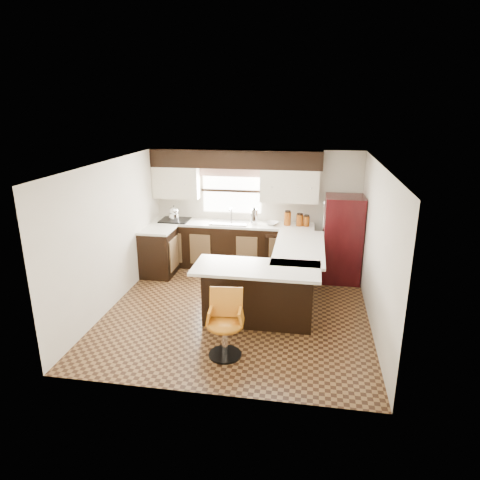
% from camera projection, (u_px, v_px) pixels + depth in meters
% --- Properties ---
extents(floor, '(4.40, 4.40, 0.00)m').
position_uv_depth(floor, '(238.00, 309.00, 7.09)').
color(floor, '#49301A').
rests_on(floor, ground).
extents(ceiling, '(4.40, 4.40, 0.00)m').
position_uv_depth(ceiling, '(238.00, 164.00, 6.36)').
color(ceiling, silver).
rests_on(ceiling, wall_back).
extents(wall_back, '(4.40, 0.00, 4.40)m').
position_uv_depth(wall_back, '(256.00, 208.00, 8.79)').
color(wall_back, beige).
rests_on(wall_back, floor).
extents(wall_front, '(4.40, 0.00, 4.40)m').
position_uv_depth(wall_front, '(204.00, 301.00, 4.66)').
color(wall_front, beige).
rests_on(wall_front, floor).
extents(wall_left, '(0.00, 4.40, 4.40)m').
position_uv_depth(wall_left, '(113.00, 234.00, 7.06)').
color(wall_left, beige).
rests_on(wall_left, floor).
extents(wall_right, '(0.00, 4.40, 4.40)m').
position_uv_depth(wall_right, '(376.00, 247.00, 6.39)').
color(wall_right, beige).
rests_on(wall_right, floor).
extents(base_cab_back, '(3.30, 0.60, 0.90)m').
position_uv_depth(base_cab_back, '(232.00, 246.00, 8.81)').
color(base_cab_back, black).
rests_on(base_cab_back, floor).
extents(base_cab_left, '(0.60, 0.70, 0.90)m').
position_uv_depth(base_cab_left, '(159.00, 253.00, 8.41)').
color(base_cab_left, black).
rests_on(base_cab_left, floor).
extents(counter_back, '(3.30, 0.60, 0.04)m').
position_uv_depth(counter_back, '(232.00, 224.00, 8.67)').
color(counter_back, silver).
rests_on(counter_back, base_cab_back).
extents(counter_left, '(0.60, 0.70, 0.04)m').
position_uv_depth(counter_left, '(157.00, 230.00, 8.27)').
color(counter_left, silver).
rests_on(counter_left, base_cab_left).
extents(soffit, '(3.40, 0.35, 0.36)m').
position_uv_depth(soffit, '(235.00, 159.00, 8.38)').
color(soffit, black).
rests_on(soffit, wall_back).
extents(upper_cab_left, '(0.94, 0.35, 0.64)m').
position_uv_depth(upper_cab_left, '(177.00, 182.00, 8.72)').
color(upper_cab_left, beige).
rests_on(upper_cab_left, wall_back).
extents(upper_cab_right, '(1.14, 0.35, 0.64)m').
position_uv_depth(upper_cab_right, '(290.00, 186.00, 8.36)').
color(upper_cab_right, beige).
rests_on(upper_cab_right, wall_back).
extents(window_pane, '(1.20, 0.02, 0.90)m').
position_uv_depth(window_pane, '(232.00, 191.00, 8.75)').
color(window_pane, white).
rests_on(window_pane, wall_back).
extents(valance, '(1.30, 0.06, 0.18)m').
position_uv_depth(valance, '(232.00, 172.00, 8.59)').
color(valance, '#D19B93').
rests_on(valance, wall_back).
extents(sink, '(0.75, 0.45, 0.03)m').
position_uv_depth(sink, '(229.00, 222.00, 8.64)').
color(sink, '#B2B2B7').
rests_on(sink, counter_back).
extents(dishwasher, '(0.58, 0.03, 0.78)m').
position_uv_depth(dishwasher, '(280.00, 254.00, 8.39)').
color(dishwasher, black).
rests_on(dishwasher, floor).
extents(cooktop, '(0.58, 0.50, 0.02)m').
position_uv_depth(cooktop, '(175.00, 220.00, 8.83)').
color(cooktop, black).
rests_on(cooktop, counter_back).
extents(peninsula_long, '(0.60, 1.95, 0.90)m').
position_uv_depth(peninsula_long, '(295.00, 273.00, 7.40)').
color(peninsula_long, black).
rests_on(peninsula_long, floor).
extents(peninsula_return, '(1.65, 0.60, 0.90)m').
position_uv_depth(peninsula_return, '(258.00, 295.00, 6.57)').
color(peninsula_return, black).
rests_on(peninsula_return, floor).
extents(counter_pen_long, '(0.84, 1.95, 0.04)m').
position_uv_depth(counter_pen_long, '(299.00, 248.00, 7.25)').
color(counter_pen_long, silver).
rests_on(counter_pen_long, peninsula_long).
extents(counter_pen_return, '(1.89, 0.84, 0.04)m').
position_uv_depth(counter_pen_return, '(256.00, 268.00, 6.34)').
color(counter_pen_return, silver).
rests_on(counter_pen_return, peninsula_return).
extents(refrigerator, '(0.70, 0.68, 1.64)m').
position_uv_depth(refrigerator, '(342.00, 239.00, 8.04)').
color(refrigerator, black).
rests_on(refrigerator, floor).
extents(bar_chair, '(0.53, 0.53, 0.91)m').
position_uv_depth(bar_chair, '(225.00, 325.00, 5.65)').
color(bar_chair, '#C47117').
rests_on(bar_chair, floor).
extents(kettle, '(0.22, 0.22, 0.30)m').
position_uv_depth(kettle, '(174.00, 213.00, 8.78)').
color(kettle, silver).
rests_on(kettle, cooktop).
extents(percolator, '(0.13, 0.13, 0.30)m').
position_uv_depth(percolator, '(254.00, 217.00, 8.54)').
color(percolator, silver).
rests_on(percolator, counter_back).
extents(mixing_bowl, '(0.32, 0.32, 0.06)m').
position_uv_depth(mixing_bowl, '(272.00, 223.00, 8.52)').
color(mixing_bowl, white).
rests_on(mixing_bowl, counter_back).
extents(canister_large, '(0.14, 0.14, 0.27)m').
position_uv_depth(canister_large, '(287.00, 219.00, 8.46)').
color(canister_large, '#803D0D').
rests_on(canister_large, counter_back).
extents(canister_med, '(0.14, 0.14, 0.22)m').
position_uv_depth(canister_med, '(300.00, 220.00, 8.43)').
color(canister_med, '#803D0D').
rests_on(canister_med, counter_back).
extents(canister_small, '(0.12, 0.12, 0.19)m').
position_uv_depth(canister_small, '(306.00, 221.00, 8.41)').
color(canister_small, '#803D0D').
rests_on(canister_small, counter_back).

